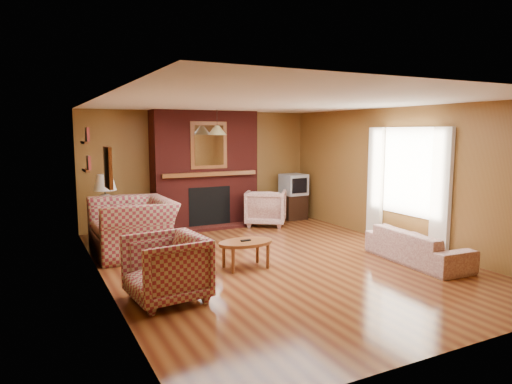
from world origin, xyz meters
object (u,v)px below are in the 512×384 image
fireplace (205,170)px  side_table (107,227)px  floral_sofa (417,246)px  crt_tv (294,184)px  coffee_table (246,245)px  table_lamp (105,191)px  plaid_loveseat (133,227)px  plaid_armchair (166,268)px  floral_armchair (266,207)px  tv_stand (293,207)px

fireplace → side_table: 2.35m
floral_sofa → crt_tv: crt_tv is taller
floral_sofa → coffee_table: (-2.46, 0.91, 0.10)m
table_lamp → side_table: bearing=0.0°
fireplace → table_lamp: (-2.10, -0.53, -0.25)m
plaid_loveseat → plaid_armchair: bearing=-3.7°
fireplace → floral_armchair: fireplace is taller
tv_stand → plaid_armchair: bearing=-137.0°
fireplace → crt_tv: (2.05, -0.19, -0.40)m
plaid_armchair → table_lamp: size_ratio=1.31×
coffee_table → tv_stand: bearing=48.1°
floral_sofa → table_lamp: 5.34m
plaid_armchair → plaid_loveseat: bearing=171.9°
coffee_table → floral_sofa: bearing=-20.4°
fireplace → plaid_armchair: bearing=-116.9°
fireplace → tv_stand: 2.25m
plaid_armchair → side_table: bearing=177.0°
coffee_table → side_table: size_ratio=1.47×
tv_stand → crt_tv: crt_tv is taller
fireplace → floral_armchair: bearing=-24.0°
floral_sofa → table_lamp: bearing=52.7°
coffee_table → table_lamp: bearing=121.1°
plaid_armchair → coffee_table: plaid_armchair is taller
floral_sofa → side_table: size_ratio=3.03×
plaid_armchair → table_lamp: (-0.15, 3.31, 0.54)m
tv_stand → table_lamp: bearing=-174.6°
fireplace → floral_armchair: (1.16, -0.52, -0.80)m
floral_sofa → side_table: bearing=52.7°
side_table → tv_stand: side_table is taller
plaid_armchair → tv_stand: bearing=126.9°
plaid_armchair → tv_stand: 5.42m
side_table → crt_tv: size_ratio=1.04×
table_lamp → tv_stand: bearing=4.8°
side_table → fireplace: bearing=14.3°
floral_sofa → table_lamp: table_lamp is taller
coffee_table → crt_tv: 3.93m
plaid_loveseat → plaid_armchair: size_ratio=1.59×
floral_armchair → coffee_table: (-1.72, -2.58, -0.03)m
tv_stand → coffee_table: bearing=-131.3°
tv_stand → floral_sofa: bearing=-91.7°
plaid_armchair → tv_stand: plaid_armchair is taller
floral_sofa → tv_stand: (0.15, 3.82, 0.03)m
fireplace → tv_stand: bearing=-5.1°
plaid_armchair → crt_tv: (4.00, 3.65, 0.39)m
table_lamp → crt_tv: 4.17m
fireplace → coffee_table: (-0.56, -3.10, -0.84)m
floral_sofa → coffee_table: 2.62m
floral_sofa → table_lamp: (-4.00, 3.47, 0.68)m
fireplace → coffee_table: 3.25m
tv_stand → floral_armchair: bearing=-158.9°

